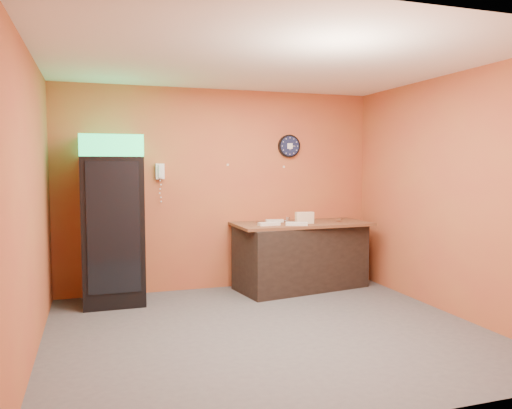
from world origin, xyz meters
name	(u,v)px	position (x,y,z in m)	size (l,w,h in m)	color
floor	(268,331)	(0.00, 0.00, 0.00)	(4.50, 4.50, 0.00)	#47474C
back_wall	(221,190)	(0.00, 2.00, 1.40)	(4.50, 0.02, 2.80)	#AC4730
left_wall	(31,204)	(-2.25, 0.00, 1.40)	(0.02, 4.00, 2.80)	#AC4730
right_wall	(449,195)	(2.25, 0.00, 1.40)	(0.02, 4.00, 2.80)	#AC4730
ceiling	(268,61)	(0.00, 0.00, 2.80)	(4.50, 4.00, 0.02)	white
beverage_cooler	(113,222)	(-1.50, 1.60, 1.03)	(0.74, 0.76, 2.11)	black
prep_counter	(301,257)	(1.06, 1.60, 0.45)	(1.80, 0.80, 0.90)	black
wall_clock	(289,146)	(1.02, 1.97, 2.02)	(0.33, 0.06, 0.33)	black
wall_phone	(160,171)	(-0.86, 1.95, 1.66)	(0.11, 0.10, 0.21)	white
butcher_paper	(301,224)	(1.06, 1.60, 0.92)	(1.90, 0.89, 0.04)	brown
sub_roll_stack	(305,218)	(1.05, 1.45, 1.02)	(0.26, 0.10, 0.16)	beige
wrapped_sandwich_left	(269,224)	(0.51, 1.40, 0.96)	(0.29, 0.11, 0.04)	silver
wrapped_sandwich_mid	(297,224)	(0.87, 1.30, 0.96)	(0.29, 0.12, 0.04)	silver
wrapped_sandwich_right	(275,221)	(0.72, 1.75, 0.96)	(0.25, 0.10, 0.04)	silver
kitchen_tool	(288,219)	(0.93, 1.78, 0.97)	(0.06, 0.06, 0.06)	silver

